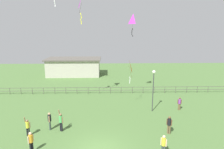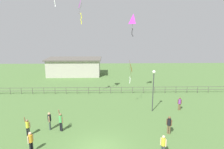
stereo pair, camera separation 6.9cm
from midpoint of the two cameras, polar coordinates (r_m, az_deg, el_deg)
lamppost at (r=22.18m, az=11.98°, el=-2.17°), size 0.36×0.36×4.74m
person_0 at (r=18.60m, az=16.26°, el=-13.51°), size 0.43×0.33×1.67m
person_1 at (r=19.08m, az=-23.09°, el=-13.57°), size 0.48×0.28×1.79m
person_2 at (r=15.66m, az=14.71°, el=-18.85°), size 0.39×0.36×1.63m
person_3 at (r=18.91m, az=-14.47°, el=-12.77°), size 0.46×0.43×2.02m
person_4 at (r=19.44m, az=-17.49°, el=-12.36°), size 0.31×0.51×1.69m
person_5 at (r=24.07m, az=19.01°, el=-7.74°), size 0.46×0.28×1.53m
person_6 at (r=16.69m, az=-22.31°, el=-17.25°), size 0.32×0.44×1.66m
kite_1 at (r=23.39m, az=4.99°, el=2.47°), size 0.67×1.17×2.94m
kite_2 at (r=24.71m, az=-8.61°, el=19.68°), size 0.73×1.25×3.13m
kite_3 at (r=26.95m, az=6.25°, el=15.40°), size 0.87×0.76×2.95m
waterfront_railing at (r=28.62m, az=-3.43°, el=-4.29°), size 36.05×0.06×0.95m
pavilion_building at (r=40.55m, az=-10.79°, el=2.24°), size 10.80×5.48×3.45m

